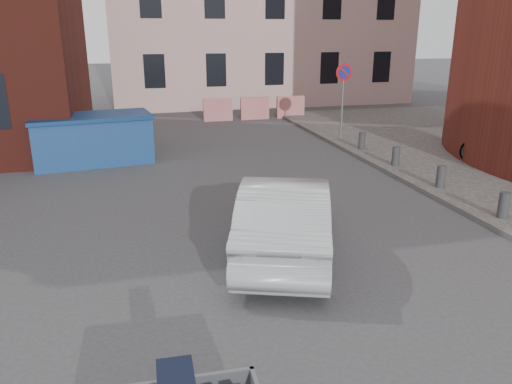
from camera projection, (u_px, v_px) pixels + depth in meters
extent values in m
plane|color=#38383A|center=(233.00, 284.00, 7.92)|extent=(120.00, 120.00, 0.00)
cylinder|color=gray|center=(342.00, 103.00, 17.67)|extent=(0.07, 0.07, 2.60)
cylinder|color=red|center=(344.00, 72.00, 17.33)|extent=(0.60, 0.03, 0.60)
cylinder|color=navy|center=(344.00, 72.00, 17.31)|extent=(0.44, 0.03, 0.44)
cylinder|color=#3A3A3D|center=(504.00, 205.00, 10.34)|extent=(0.22, 0.22, 0.55)
cylinder|color=#3A3A3D|center=(441.00, 177.00, 12.36)|extent=(0.22, 0.22, 0.55)
cylinder|color=#3A3A3D|center=(396.00, 156.00, 14.39)|extent=(0.22, 0.22, 0.55)
cylinder|color=#3A3A3D|center=(362.00, 141.00, 16.42)|extent=(0.22, 0.22, 0.55)
cube|color=red|center=(218.00, 110.00, 22.18)|extent=(1.30, 0.18, 1.00)
cube|color=red|center=(255.00, 108.00, 22.59)|extent=(1.30, 0.18, 1.00)
cube|color=red|center=(290.00, 107.00, 22.99)|extent=(1.30, 0.18, 1.00)
cube|color=navy|center=(93.00, 141.00, 15.06)|extent=(3.58, 2.14, 1.35)
cube|color=navy|center=(90.00, 117.00, 14.83)|extent=(3.70, 2.26, 0.11)
imported|color=#A6A9AE|center=(285.00, 215.00, 8.91)|extent=(2.83, 4.52, 1.41)
imported|color=black|center=(489.00, 144.00, 14.91)|extent=(1.94, 0.81, 0.99)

